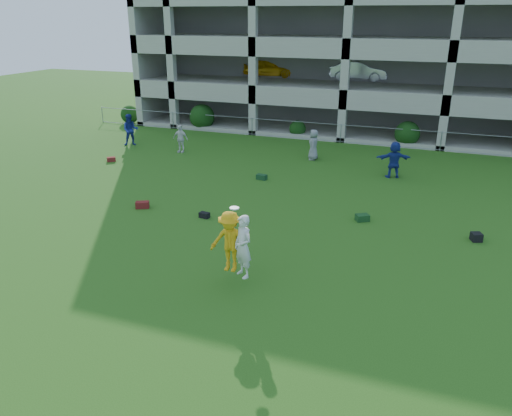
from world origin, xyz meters
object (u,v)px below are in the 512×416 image
at_px(bystander_b, 180,139).
at_px(frisbee_contest, 233,243).
at_px(bystander_a, 131,130).
at_px(crate_d, 476,237).
at_px(bystander_c, 313,145).
at_px(parking_garage, 368,37).
at_px(bystander_d, 394,160).

relative_size(bystander_b, frisbee_contest, 0.75).
relative_size(bystander_a, crate_d, 5.55).
bearing_deg(bystander_b, bystander_c, 9.74).
relative_size(crate_d, parking_garage, 0.01).
bearing_deg(bystander_b, frisbee_contest, -54.65).
bearing_deg(bystander_a, crate_d, -51.18).
xyz_separation_m(crate_d, parking_garage, (-7.56, 21.63, 5.86)).
bearing_deg(parking_garage, bystander_a, -130.95).
distance_m(bystander_a, crate_d, 21.09).
relative_size(bystander_c, bystander_d, 0.93).
bearing_deg(bystander_a, parking_garage, 19.43).
bearing_deg(frisbee_contest, bystander_b, 124.14).
xyz_separation_m(bystander_b, crate_d, (15.92, -7.33, -0.66)).
bearing_deg(crate_d, bystander_a, 158.44).
height_order(crate_d, frisbee_contest, frisbee_contest).
bearing_deg(parking_garage, frisbee_contest, -88.88).
relative_size(bystander_b, bystander_d, 0.89).
relative_size(bystander_c, crate_d, 4.88).
distance_m(bystander_d, crate_d, 7.65).
bearing_deg(parking_garage, crate_d, -70.74).
bearing_deg(bystander_a, bystander_c, -25.91).
bearing_deg(parking_garage, bystander_c, -92.79).
height_order(crate_d, parking_garage, parking_garage).
bearing_deg(bystander_d, frisbee_contest, 54.62).
xyz_separation_m(bystander_b, bystander_c, (7.73, 1.16, 0.04)).
height_order(bystander_c, frisbee_contest, frisbee_contest).
distance_m(bystander_a, bystander_b, 3.71).
bearing_deg(bystander_d, bystander_b, -23.26).
bearing_deg(crate_d, parking_garage, 109.26).
bearing_deg(bystander_a, frisbee_contest, -76.75).
height_order(bystander_a, bystander_c, bystander_a).
distance_m(bystander_c, parking_garage, 14.13).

